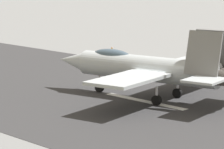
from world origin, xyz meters
name	(u,v)px	position (x,y,z in m)	size (l,w,h in m)	color
ground_plane	(149,102)	(0.00, 0.00, 0.00)	(400.00, 400.00, 0.00)	slate
runway_strip	(149,102)	(-0.02, 0.00, 0.01)	(240.00, 26.00, 0.02)	#2E2E2F
fighter_jet	(147,68)	(1.06, -0.89, 2.45)	(16.58, 15.18, 5.65)	#9FA6A9
crew_person	(112,55)	(16.41, -11.98, 0.82)	(0.28, 0.70, 1.65)	#1E2338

